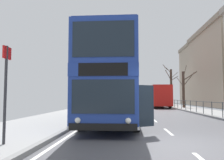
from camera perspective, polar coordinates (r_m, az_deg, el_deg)
ground at (r=7.80m, az=11.49°, el=-14.59°), size 15.80×140.00×0.20m
double_decker_bus_main at (r=13.77m, az=0.48°, el=-0.69°), size 3.17×11.64×4.40m
background_bus_far_lane at (r=34.70m, az=10.97°, el=-3.78°), size 2.78×9.44×3.06m
pedestrian_railing_far_kerb at (r=23.30m, az=19.10°, el=-5.55°), size 0.05×28.90×1.01m
bus_stop_sign_near at (r=7.37m, az=-24.37°, el=-0.74°), size 0.08×0.44×2.80m
bare_tree_far_00 at (r=31.88m, az=17.06°, el=-1.84°), size 2.30×2.40×5.62m
bare_tree_far_01 at (r=43.55m, az=14.13°, el=-1.37°), size 2.86×3.16×7.21m
background_building_02 at (r=53.14m, az=21.53°, el=1.28°), size 8.36×11.21×12.49m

